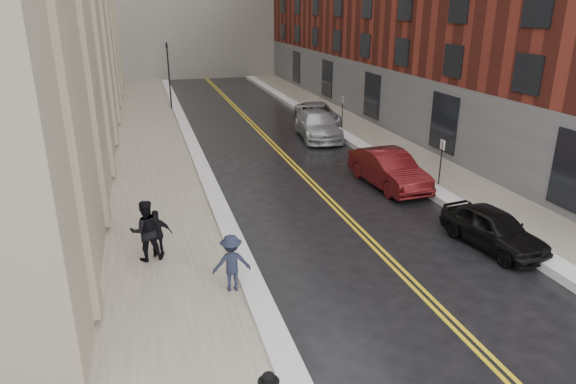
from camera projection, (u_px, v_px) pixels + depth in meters
ground at (342, 305)px, 14.26m from camera, size 160.00×160.00×0.00m
sidewalk_left at (154, 159)px, 27.52m from camera, size 4.00×64.00×0.15m
sidewalk_right at (383, 142)px, 31.00m from camera, size 3.00×64.00×0.15m
lane_stripe_a at (277, 151)px, 29.32m from camera, size 0.12×64.00×0.01m
lane_stripe_b at (281, 151)px, 29.38m from camera, size 0.12×64.00×0.01m
snow_ridge_left at (197, 155)px, 28.10m from camera, size 0.70×60.80×0.26m
snow_ridge_right at (355, 143)px, 30.50m from camera, size 0.85×60.80×0.30m
traffic_signal at (169, 71)px, 39.63m from camera, size 0.18×0.15×5.20m
parking_sign_near at (441, 159)px, 23.05m from camera, size 0.06×0.35×2.23m
parking_sign_far at (342, 110)px, 33.89m from camera, size 0.06×0.35×2.23m
car_black at (493, 228)px, 17.48m from camera, size 2.14×4.22×1.38m
car_maroon at (389, 169)px, 23.36m from camera, size 2.08×5.11×1.65m
car_silver_near at (317, 125)px, 31.99m from camera, size 2.91×5.85×1.63m
car_silver_far at (317, 114)px, 35.49m from camera, size 3.09×5.61×1.49m
pedestrian_a at (146, 231)px, 16.19m from camera, size 1.05×0.86×2.01m
pedestrian_b at (232, 263)px, 14.50m from camera, size 1.11×0.66×1.69m
pedestrian_c at (157, 233)px, 16.49m from camera, size 0.97×0.49×1.59m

